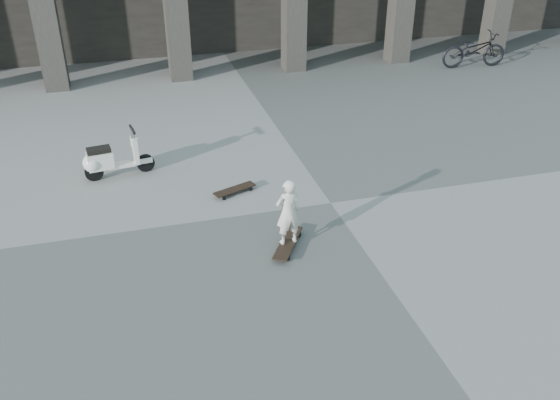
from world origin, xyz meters
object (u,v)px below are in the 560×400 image
object	(u,v)px
longboard	(288,243)
child	(288,212)
scooter	(106,160)
skateboard_spare	(235,190)
bicycle	(474,50)

from	to	relation	value
longboard	child	size ratio (longest dim) A/B	0.90
child	scooter	xyz separation A→B (m)	(-2.86, 3.48, -0.30)
child	skateboard_spare	bearing A→B (deg)	-85.56
longboard	scooter	xyz separation A→B (m)	(-2.86, 3.48, 0.31)
skateboard_spare	scooter	size ratio (longest dim) A/B	0.63
bicycle	longboard	bearing A→B (deg)	139.52
scooter	bicycle	distance (m)	12.52
child	bicycle	size ratio (longest dim) A/B	0.56
child	bicycle	xyz separation A→B (m)	(8.63, 8.46, -0.14)
skateboard_spare	scooter	bearing A→B (deg)	128.87
bicycle	scooter	bearing A→B (deg)	118.52
longboard	skateboard_spare	xyz separation A→B (m)	(-0.48, 2.11, -0.00)
child	bicycle	world-z (taller)	child
child	bicycle	distance (m)	12.08
skateboard_spare	bicycle	world-z (taller)	bicycle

